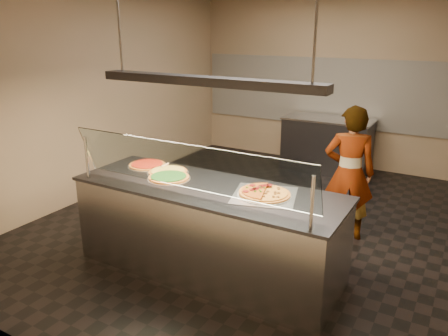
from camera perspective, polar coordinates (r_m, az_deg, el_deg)
The scene contains 19 objects.
ground at distance 5.76m, azimuth 3.95°, elevation -6.99°, with size 5.00×6.00×0.02m, color black.
wall_back at distance 8.09m, azimuth 13.85°, elevation 10.98°, with size 5.00×0.02×3.00m, color #A18368.
wall_front at distance 2.98m, azimuth -21.98°, elevation -1.39°, with size 5.00×0.02×3.00m, color #A18368.
wall_left at distance 6.77m, azimuth -15.45°, elevation 9.56°, with size 0.02×6.00×3.00m, color #A18368.
tile_band at distance 8.09m, azimuth 13.68°, elevation 9.56°, with size 4.90×0.02×1.20m, color silver.
serving_counter at distance 4.45m, azimuth -2.14°, elevation -8.04°, with size 2.72×0.94×0.93m.
sneeze_guard at distance 3.90m, azimuth -4.94°, elevation 0.11°, with size 2.48×0.18×0.54m.
perforated_tray at distance 4.06m, azimuth 5.32°, elevation -3.52°, with size 0.70×0.70×0.01m.
half_pizza_pepperoni at distance 4.10m, azimuth 3.89°, elevation -2.87°, with size 0.36×0.52×0.05m.
half_pizza_sausage at distance 4.01m, azimuth 6.82°, elevation -3.54°, with size 0.36×0.52×0.04m.
pizza_spinach at distance 4.52m, azimuth -7.19°, elevation -1.18°, with size 0.45×0.45×0.03m.
pizza_cheese at distance 4.70m, azimuth -7.29°, elevation -0.45°, with size 0.44×0.44×0.03m.
pizza_tomato at distance 4.97m, azimuth -9.96°, elevation 0.45°, with size 0.43×0.43×0.03m.
pizza_spatula at distance 4.81m, azimuth -7.63°, elevation 0.15°, with size 0.18×0.23×0.02m.
prep_table at distance 7.81m, azimuth 13.30°, elevation 3.04°, with size 1.49×0.74×0.93m.
worker at distance 5.26m, azimuth 16.02°, elevation -0.68°, with size 0.58×0.38×1.59m, color #2A262D.
heat_lamp_housing at distance 4.03m, azimuth -2.39°, elevation 11.28°, with size 2.30×0.18×0.08m, color #343439.
lamp_rod_left at distance 4.62m, azimuth -13.61°, elevation 18.46°, with size 0.02×0.02×1.01m, color #B7B7BC.
lamp_rod_right at distance 3.57m, azimuth 11.98°, elevation 18.82°, with size 0.02×0.02×1.01m, color #B7B7BC.
Camera 1 is at (2.27, -4.70, 2.42)m, focal length 35.00 mm.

